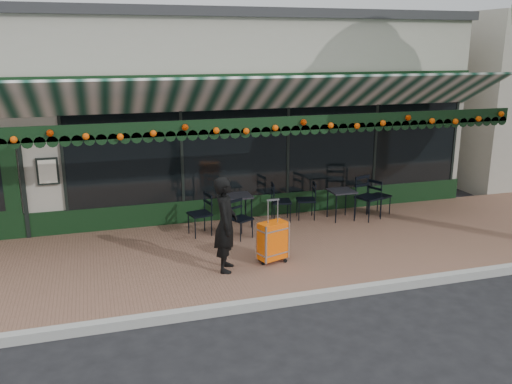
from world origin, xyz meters
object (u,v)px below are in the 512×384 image
object	(u,v)px
woman	(226,224)
chair_b_left	(200,214)
chair_a_front	(369,198)
cafe_table_a	(341,193)
chair_a_right	(380,196)
chair_b_right	(281,202)
cafe_table_b	(238,198)
chair_a_left	(306,200)
suitcase	(273,241)
chair_b_front	(241,219)

from	to	relation	value
woman	chair_b_left	bearing A→B (deg)	20.55
chair_a_front	cafe_table_a	bearing A→B (deg)	143.83
chair_a_right	chair_b_right	xyz separation A→B (m)	(-2.33, 0.20, 0.01)
cafe_table_b	chair_b_right	xyz separation A→B (m)	(0.99, 0.03, -0.17)
cafe_table_a	chair_a_left	world-z (taller)	chair_a_left
suitcase	chair_a_right	bearing A→B (deg)	12.58
suitcase	chair_b_front	size ratio (longest dim) A/B	1.47
suitcase	chair_b_front	bearing A→B (deg)	79.57
chair_a_front	chair_b_front	xyz separation A→B (m)	(-3.06, -0.38, -0.09)
chair_b_left	chair_b_front	xyz separation A→B (m)	(0.76, -0.43, -0.04)
suitcase	chair_b_left	xyz separation A→B (m)	(-0.97, 1.81, 0.05)
cafe_table_b	chair_b_front	bearing A→B (deg)	-101.36
chair_a_left	chair_b_front	xyz separation A→B (m)	(-1.73, -0.81, -0.03)
cafe_table_b	chair_b_right	distance (m)	1.00
cafe_table_a	chair_b_left	size ratio (longest dim) A/B	0.77
suitcase	chair_b_right	bearing A→B (deg)	47.99
cafe_table_a	chair_b_left	xyz separation A→B (m)	(-3.23, -0.11, -0.16)
chair_a_left	woman	bearing A→B (deg)	-32.77
woman	chair_a_left	size ratio (longest dim) A/B	1.95
cafe_table_a	chair_b_front	world-z (taller)	chair_b_front
chair_b_left	chair_b_right	bearing A→B (deg)	89.81
suitcase	chair_a_left	xyz separation A→B (m)	(1.52, 2.20, 0.04)
cafe_table_b	chair_b_left	bearing A→B (deg)	-158.32
suitcase	chair_a_right	xyz separation A→B (m)	(3.27, 2.00, 0.04)
chair_a_front	chair_b_right	xyz separation A→B (m)	(-1.91, 0.44, -0.05)
chair_b_right	suitcase	bearing A→B (deg)	167.71
chair_b_front	chair_a_right	bearing A→B (deg)	-16.49
chair_a_left	chair_b_right	bearing A→B (deg)	-77.12
suitcase	chair_a_front	bearing A→B (deg)	12.72
cafe_table_b	chair_a_right	xyz separation A→B (m)	(3.32, -0.17, -0.19)
woman	suitcase	world-z (taller)	woman
cafe_table_b	chair_a_left	world-z (taller)	chair_a_left
woman	chair_a_front	xyz separation A→B (m)	(3.74, 1.86, -0.34)
chair_a_right	chair_b_left	xyz separation A→B (m)	(-4.23, -0.20, 0.01)
chair_a_right	chair_b_left	bearing A→B (deg)	69.62
cafe_table_b	chair_a_front	size ratio (longest dim) A/B	0.69
chair_a_left	chair_a_front	size ratio (longest dim) A/B	0.87
suitcase	chair_a_front	distance (m)	3.35
chair_b_front	cafe_table_a	bearing A→B (deg)	-14.40
woman	chair_a_right	distance (m)	4.67
cafe_table_a	chair_b_left	world-z (taller)	chair_b_left
suitcase	cafe_table_b	bearing A→B (deg)	72.32
suitcase	cafe_table_b	distance (m)	2.18
chair_b_left	chair_b_front	size ratio (longest dim) A/B	1.11
woman	chair_b_front	xyz separation A→B (m)	(0.68, 1.49, -0.43)
cafe_table_a	chair_a_right	distance (m)	1.03
cafe_table_a	chair_b_right	bearing A→B (deg)	167.76
woman	chair_a_left	xyz separation A→B (m)	(2.41, 2.30, -0.40)
cafe_table_b	chair_a_front	bearing A→B (deg)	-8.14
suitcase	chair_b_left	distance (m)	2.05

